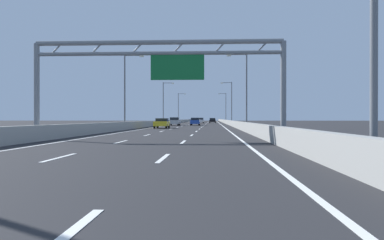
{
  "coord_description": "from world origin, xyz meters",
  "views": [
    {
      "loc": [
        3.49,
        -0.67,
        1.36
      ],
      "look_at": [
        -0.61,
        75.98,
        1.02
      ],
      "focal_mm": 36.46,
      "sensor_mm": 36.0,
      "label": 1
    }
  ],
  "objects_px": {
    "streetlamp_left_far": "(164,100)",
    "streetlamp_right_distant": "(225,106)",
    "blue_car": "(195,121)",
    "sign_gantry": "(160,64)",
    "silver_car": "(175,121)",
    "streetlamp_left_mid": "(127,87)",
    "streetlamp_left_distant": "(179,106)",
    "streetlamp_right_far": "(231,100)",
    "yellow_car": "(162,123)",
    "black_car": "(212,120)",
    "white_car": "(201,120)",
    "streetlamp_right_mid": "(245,86)"
  },
  "relations": [
    {
      "from": "blue_car",
      "to": "streetlamp_left_far",
      "type": "bearing_deg",
      "value": 120.19
    },
    {
      "from": "streetlamp_left_far",
      "to": "black_car",
      "type": "relative_size",
      "value": 2.05
    },
    {
      "from": "blue_car",
      "to": "black_car",
      "type": "bearing_deg",
      "value": 85.09
    },
    {
      "from": "streetlamp_right_distant",
      "to": "blue_car",
      "type": "bearing_deg",
      "value": -98.09
    },
    {
      "from": "sign_gantry",
      "to": "silver_car",
      "type": "relative_size",
      "value": 3.69
    },
    {
      "from": "streetlamp_left_mid",
      "to": "yellow_car",
      "type": "height_order",
      "value": "streetlamp_left_mid"
    },
    {
      "from": "white_car",
      "to": "black_car",
      "type": "bearing_deg",
      "value": 36.87
    },
    {
      "from": "streetlamp_left_mid",
      "to": "streetlamp_right_mid",
      "type": "relative_size",
      "value": 1.0
    },
    {
      "from": "streetlamp_right_mid",
      "to": "black_car",
      "type": "relative_size",
      "value": 2.05
    },
    {
      "from": "streetlamp_left_distant",
      "to": "silver_car",
      "type": "relative_size",
      "value": 2.17
    },
    {
      "from": "streetlamp_right_mid",
      "to": "black_car",
      "type": "bearing_deg",
      "value": 93.66
    },
    {
      "from": "streetlamp_left_far",
      "to": "streetlamp_left_distant",
      "type": "xyz_separation_m",
      "value": [
        0.0,
        38.52,
        0.0
      ]
    },
    {
      "from": "streetlamp_left_mid",
      "to": "blue_car",
      "type": "distance_m",
      "value": 26.97
    },
    {
      "from": "blue_car",
      "to": "white_car",
      "type": "bearing_deg",
      "value": 90.1
    },
    {
      "from": "streetlamp_left_mid",
      "to": "streetlamp_right_far",
      "type": "xyz_separation_m",
      "value": [
        14.93,
        38.52,
        0.0
      ]
    },
    {
      "from": "sign_gantry",
      "to": "white_car",
      "type": "xyz_separation_m",
      "value": [
        -0.09,
        85.31,
        -4.06
      ]
    },
    {
      "from": "streetlamp_right_distant",
      "to": "streetlamp_left_mid",
      "type": "bearing_deg",
      "value": -100.97
    },
    {
      "from": "streetlamp_right_far",
      "to": "silver_car",
      "type": "distance_m",
      "value": 19.55
    },
    {
      "from": "yellow_car",
      "to": "silver_car",
      "type": "distance_m",
      "value": 19.16
    },
    {
      "from": "streetlamp_left_distant",
      "to": "blue_car",
      "type": "xyz_separation_m",
      "value": [
        7.6,
        -51.58,
        -4.64
      ]
    },
    {
      "from": "streetlamp_right_distant",
      "to": "blue_car",
      "type": "height_order",
      "value": "streetlamp_right_distant"
    },
    {
      "from": "streetlamp_right_far",
      "to": "blue_car",
      "type": "distance_m",
      "value": 15.68
    },
    {
      "from": "sign_gantry",
      "to": "silver_car",
      "type": "bearing_deg",
      "value": 94.52
    },
    {
      "from": "streetlamp_left_far",
      "to": "silver_car",
      "type": "bearing_deg",
      "value": -75.91
    },
    {
      "from": "streetlamp_left_far",
      "to": "streetlamp_right_distant",
      "type": "xyz_separation_m",
      "value": [
        14.93,
        38.52,
        0.0
      ]
    },
    {
      "from": "streetlamp_right_far",
      "to": "yellow_car",
      "type": "distance_m",
      "value": 36.6
    },
    {
      "from": "streetlamp_left_mid",
      "to": "streetlamp_left_distant",
      "type": "bearing_deg",
      "value": 90.0
    },
    {
      "from": "white_car",
      "to": "streetlamp_left_far",
      "type": "bearing_deg",
      "value": -108.55
    },
    {
      "from": "streetlamp_left_far",
      "to": "black_car",
      "type": "xyz_separation_m",
      "value": [
        10.87,
        24.95,
        -4.66
      ]
    },
    {
      "from": "blue_car",
      "to": "white_car",
      "type": "relative_size",
      "value": 1.01
    },
    {
      "from": "streetlamp_left_distant",
      "to": "white_car",
      "type": "bearing_deg",
      "value": -64.87
    },
    {
      "from": "sign_gantry",
      "to": "yellow_car",
      "type": "relative_size",
      "value": 3.85
    },
    {
      "from": "streetlamp_right_far",
      "to": "yellow_car",
      "type": "xyz_separation_m",
      "value": [
        -10.92,
        -34.61,
        -4.69
      ]
    },
    {
      "from": "blue_car",
      "to": "sign_gantry",
      "type": "bearing_deg",
      "value": -89.97
    },
    {
      "from": "streetlamp_right_mid",
      "to": "streetlamp_left_far",
      "type": "bearing_deg",
      "value": 111.19
    },
    {
      "from": "streetlamp_right_mid",
      "to": "streetlamp_left_mid",
      "type": "bearing_deg",
      "value": 180.0
    },
    {
      "from": "streetlamp_right_mid",
      "to": "blue_car",
      "type": "height_order",
      "value": "streetlamp_right_mid"
    },
    {
      "from": "silver_car",
      "to": "yellow_car",
      "type": "bearing_deg",
      "value": -89.61
    },
    {
      "from": "silver_car",
      "to": "streetlamp_left_distant",
      "type": "bearing_deg",
      "value": 94.11
    },
    {
      "from": "sign_gantry",
      "to": "streetlamp_right_distant",
      "type": "distance_m",
      "value": 101.64
    },
    {
      "from": "streetlamp_left_mid",
      "to": "streetlamp_right_distant",
      "type": "height_order",
      "value": "same"
    },
    {
      "from": "white_car",
      "to": "streetlamp_right_far",
      "type": "bearing_deg",
      "value": -71.77
    },
    {
      "from": "streetlamp_left_distant",
      "to": "silver_car",
      "type": "height_order",
      "value": "streetlamp_left_distant"
    },
    {
      "from": "streetlamp_right_distant",
      "to": "silver_car",
      "type": "xyz_separation_m",
      "value": [
        -11.05,
        -53.97,
        -4.61
      ]
    },
    {
      "from": "streetlamp_left_mid",
      "to": "streetlamp_left_distant",
      "type": "height_order",
      "value": "same"
    },
    {
      "from": "streetlamp_right_far",
      "to": "streetlamp_left_distant",
      "type": "height_order",
      "value": "same"
    },
    {
      "from": "streetlamp_left_distant",
      "to": "silver_car",
      "type": "distance_m",
      "value": 54.3
    },
    {
      "from": "streetlamp_right_far",
      "to": "sign_gantry",
      "type": "bearing_deg",
      "value": -96.63
    },
    {
      "from": "streetlamp_right_far",
      "to": "white_car",
      "type": "relative_size",
      "value": 2.14
    },
    {
      "from": "sign_gantry",
      "to": "streetlamp_right_distant",
      "type": "xyz_separation_m",
      "value": [
        7.3,
        101.38,
        0.56
      ]
    }
  ]
}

